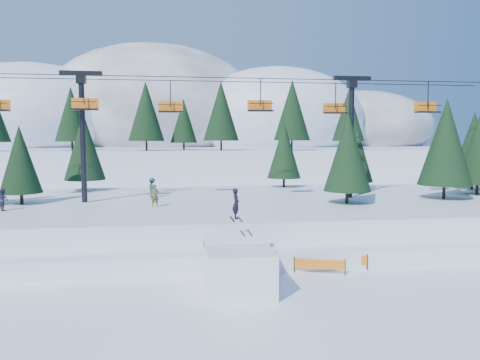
{
  "coord_description": "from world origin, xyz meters",
  "views": [
    {
      "loc": [
        -1.9,
        -20.18,
        7.56
      ],
      "look_at": [
        1.78,
        6.0,
        5.2
      ],
      "focal_mm": 35.0,
      "sensor_mm": 36.0,
      "label": 1
    }
  ],
  "objects": [
    {
      "name": "berm",
      "position": [
        0.0,
        8.0,
        0.55
      ],
      "size": [
        70.0,
        6.0,
        1.1
      ],
      "primitive_type": "cube",
      "color": "white",
      "rests_on": "ground"
    },
    {
      "name": "mid_shelf",
      "position": [
        0.0,
        18.0,
        1.25
      ],
      "size": [
        70.0,
        22.0,
        2.5
      ],
      "primitive_type": "cube",
      "color": "white",
      "rests_on": "ground"
    },
    {
      "name": "ground",
      "position": [
        0.0,
        0.0,
        0.0
      ],
      "size": [
        160.0,
        160.0,
        0.0
      ],
      "primitive_type": "plane",
      "color": "white",
      "rests_on": "ground"
    },
    {
      "name": "banner_near",
      "position": [
        6.07,
        4.52,
        0.54
      ],
      "size": [
        2.72,
        0.92,
        0.9
      ],
      "color": "black",
      "rests_on": "ground"
    },
    {
      "name": "mountain_ridge",
      "position": [
        -5.08,
        73.36,
        9.64
      ],
      "size": [
        119.0,
        60.05,
        26.46
      ],
      "color": "white",
      "rests_on": "ground"
    },
    {
      "name": "conifer_stand",
      "position": [
        -0.58,
        18.48,
        7.01
      ],
      "size": [
        61.58,
        17.62,
        10.34
      ],
      "color": "black",
      "rests_on": "mid_shelf"
    },
    {
      "name": "jump_kicker",
      "position": [
        1.18,
        2.4,
        1.19
      ],
      "size": [
        3.22,
        4.41,
        4.95
      ],
      "color": "white",
      "rests_on": "ground"
    },
    {
      "name": "banner_far",
      "position": [
        7.68,
        5.2,
        0.54
      ],
      "size": [
        2.82,
        0.55,
        0.9
      ],
      "color": "black",
      "rests_on": "ground"
    },
    {
      "name": "chairlift",
      "position": [
        1.89,
        18.05,
        9.32
      ],
      "size": [
        46.0,
        3.21,
        10.28
      ],
      "color": "black",
      "rests_on": "mid_shelf"
    },
    {
      "name": "distant_skiers",
      "position": [
        -1.3,
        18.17,
        3.33
      ],
      "size": [
        29.83,
        7.0,
        1.71
      ],
      "color": "#2C2A43",
      "rests_on": "mid_shelf"
    }
  ]
}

